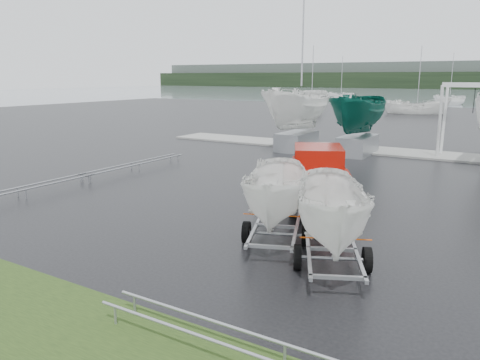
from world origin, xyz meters
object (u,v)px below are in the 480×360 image
at_px(boat_hoist, 473,110).
at_px(trailer_parked, 278,147).
at_px(pickup_truck, 319,174).
at_px(trailer_hitched, 336,157).

bearing_deg(boat_hoist, trailer_parked, -99.81).
height_order(pickup_truck, boat_hoist, boat_hoist).
bearing_deg(trailer_hitched, trailer_parked, 130.52).
bearing_deg(trailer_parked, pickup_truck, 78.03).
height_order(trailer_hitched, trailer_parked, trailer_hitched).
distance_m(pickup_truck, trailer_hitched, 6.53).
relative_size(pickup_truck, boat_hoist, 1.44).
distance_m(trailer_hitched, trailer_parked, 2.10).
bearing_deg(trailer_hitched, pickup_truck, 90.00).
height_order(pickup_truck, trailer_hitched, trailer_hitched).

